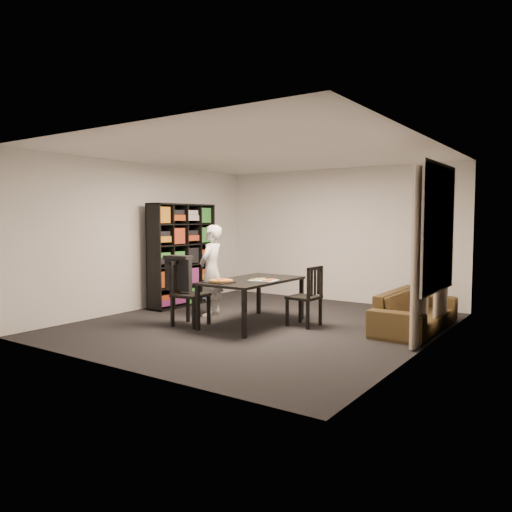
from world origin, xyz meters
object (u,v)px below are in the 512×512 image
Objects in this scene: chair_right at (309,292)px; sofa at (415,310)px; person at (211,271)px; baking_tray at (219,282)px; chair_left at (185,289)px; pepperoni_pizza at (221,281)px; bookshelf at (182,255)px; dining_table at (252,283)px.

sofa is (1.39, 0.70, -0.24)m from chair_right.
person is 3.80× the size of baking_tray.
person is (-1.76, -0.16, 0.24)m from chair_right.
chair_left is 2.81× the size of pepperoni_pizza.
baking_tray is at bearing -42.25° from chair_right.
chair_right is at bearing -6.17° from bookshelf.
pepperoni_pizza is (0.81, -0.76, -0.04)m from person.
person reaches higher than chair_left.
baking_tray reaches higher than sofa.
pepperoni_pizza reaches higher than baking_tray.
chair_left is 1.87m from chair_right.
baking_tray is (0.79, -0.78, -0.06)m from person.
pepperoni_pizza is (1.90, -1.23, -0.23)m from bookshelf.
dining_table is 0.62m from baking_tray.
dining_table is at bearing -61.64° from chair_right.
chair_right reaches higher than dining_table.
person is at bearing 135.15° from baking_tray.
sofa is (2.36, 1.65, -0.42)m from baking_tray.
bookshelf is at bearing -92.83° from chair_right.
baking_tray reaches higher than dining_table.
chair_right is at bearing -64.97° from chair_left.
bookshelf is 5.43× the size of pepperoni_pizza.
pepperoni_pizza is at bearing 34.12° from person.
baking_tray is at bearing -33.80° from bookshelf.
sofa is (2.34, 1.62, -0.44)m from pepperoni_pizza.
chair_right is at bearing 44.22° from pepperoni_pizza.
dining_table reaches higher than sofa.
bookshelf is at bearing 161.95° from dining_table.
bookshelf reaches higher than chair_left.
pepperoni_pizza is at bearing -92.23° from chair_left.
chair_left is 0.65× the size of person.
chair_right is 0.60× the size of person.
chair_left is (1.24, -1.28, -0.39)m from bookshelf.
chair_left is at bearing -55.54° from chair_right.
pepperoni_pizza is (-0.95, -0.92, 0.20)m from chair_right.
sofa is (4.24, 0.39, -0.67)m from bookshelf.
baking_tray is 0.21× the size of sofa.
bookshelf is 1.25× the size of person.
chair_right is at bearing 25.01° from dining_table.
person is 1.11m from pepperoni_pizza.
person is (-0.15, 0.80, 0.20)m from chair_left.
pepperoni_pizza is 0.18× the size of sofa.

